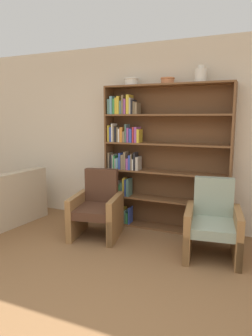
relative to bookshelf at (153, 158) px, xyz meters
name	(u,v)px	position (x,y,z in m)	size (l,w,h in m)	color
ground_plane	(93,329)	(0.30, -2.36, -1.07)	(24.00, 24.00, 0.00)	brown
wall_back	(176,137)	(0.30, 0.17, 0.30)	(12.00, 0.06, 2.75)	beige
bookshelf	(153,158)	(0.00, 0.00, 0.00)	(1.85, 0.30, 2.13)	brown
bowl_stoneware	(131,81)	(-0.35, -0.02, 1.11)	(0.22, 0.22, 0.11)	silver
bowl_brass	(168,80)	(0.20, -0.02, 1.10)	(0.20, 0.20, 0.09)	#C67547
vase_tall	(201,75)	(0.66, -0.02, 1.15)	(0.16, 0.16, 0.22)	silver
armchair_leather	(97,208)	(-0.61, -0.63, -0.68)	(0.76, 0.79, 0.92)	olive
armchair_cushioned	(213,224)	(0.98, -0.63, -0.68)	(0.73, 0.76, 0.92)	olive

